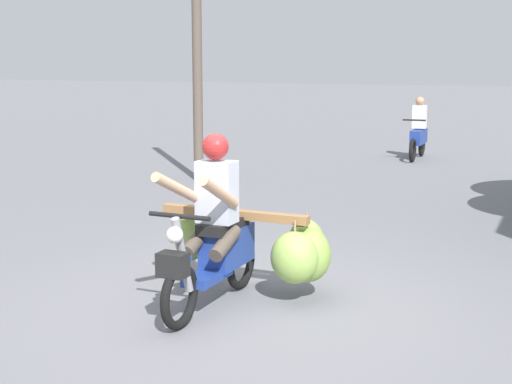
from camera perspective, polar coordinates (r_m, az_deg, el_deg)
The scene contains 4 objects.
ground_plane at distance 6.80m, azimuth -0.67°, elevation -8.89°, with size 120.00×120.00×0.00m, color slate.
motorbike_main_loaded at distance 6.87m, azimuth -0.30°, elevation -3.92°, with size 1.81×1.82×1.58m.
motorbike_distant_ahead_left at distance 17.13m, azimuth 12.41°, elevation 4.40°, with size 0.50×1.62×1.40m.
utility_pole at distance 13.71m, azimuth -4.57°, elevation 11.54°, with size 0.18×0.18×5.11m, color brown.
Camera 1 is at (2.59, -5.88, 2.22)m, focal length 51.92 mm.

